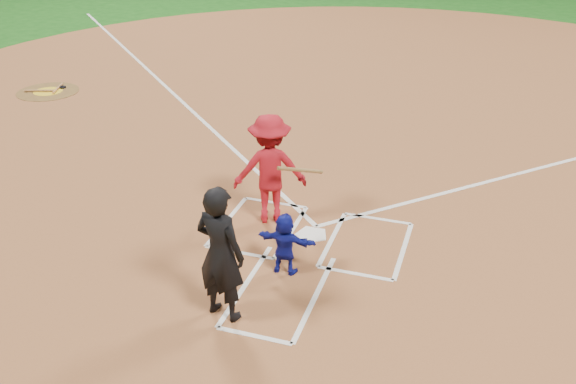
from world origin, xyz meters
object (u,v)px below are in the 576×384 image
(on_deck_circle, at_px, (48,92))
(umpire, at_px, (220,254))
(home_plate, at_px, (312,235))
(batter_at_plate, at_px, (270,169))
(catcher, at_px, (285,244))

(on_deck_circle, distance_m, umpire, 11.58)
(on_deck_circle, bearing_deg, umpire, -41.43)
(home_plate, distance_m, on_deck_circle, 10.57)
(on_deck_circle, bearing_deg, home_plate, -29.15)
(home_plate, distance_m, batter_at_plate, 1.35)
(umpire, bearing_deg, batter_at_plate, -71.30)
(on_deck_circle, xyz_separation_m, catcher, (9.14, -6.34, 0.51))
(catcher, bearing_deg, umpire, 70.51)
(home_plate, bearing_deg, umpire, 76.73)
(catcher, relative_size, batter_at_plate, 0.51)
(home_plate, distance_m, umpire, 2.74)
(home_plate, height_order, catcher, catcher)
(on_deck_circle, bearing_deg, catcher, -34.76)
(umpire, bearing_deg, home_plate, -90.25)
(on_deck_circle, bearing_deg, batter_at_plate, -30.05)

